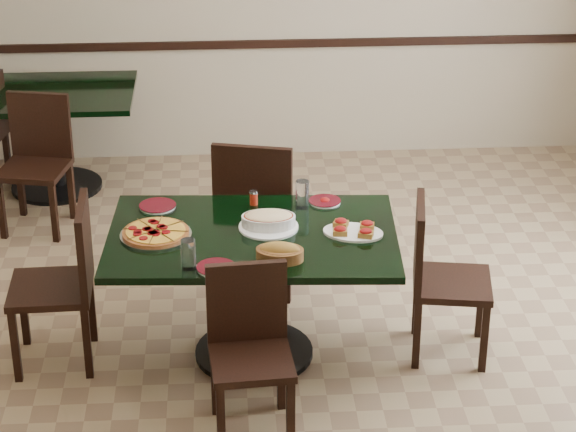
{
  "coord_description": "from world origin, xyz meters",
  "views": [
    {
      "loc": [
        -0.38,
        -5.5,
        3.39
      ],
      "look_at": [
        -0.03,
        0.0,
        0.76
      ],
      "focal_mm": 70.0,
      "sensor_mm": 36.0,
      "label": 1
    }
  ],
  "objects": [
    {
      "name": "water_glass_a",
      "position": [
        0.06,
        0.12,
        0.83
      ],
      "size": [
        0.07,
        0.07,
        0.16
      ],
      "primitive_type": "cylinder",
      "color": "white",
      "rests_on": "main_table"
    },
    {
      "name": "bruschetta_platter",
      "position": [
        0.3,
        -0.22,
        0.77
      ],
      "size": [
        0.37,
        0.31,
        0.05
      ],
      "rotation": [
        0.0,
        0.0,
        -0.3
      ],
      "color": "silver",
      "rests_on": "main_table"
    },
    {
      "name": "side_plate_far_r",
      "position": [
        0.19,
        0.18,
        0.76
      ],
      "size": [
        0.18,
        0.18,
        0.03
      ],
      "rotation": [
        0.0,
        0.0,
        -0.24
      ],
      "color": "silver",
      "rests_on": "main_table"
    },
    {
      "name": "pepper_shaker",
      "position": [
        -0.21,
        0.18,
        0.79
      ],
      "size": [
        0.05,
        0.05,
        0.08
      ],
      "color": "#AA2712",
      "rests_on": "main_table"
    },
    {
      "name": "lasagna_casserole",
      "position": [
        -0.14,
        -0.13,
        0.8
      ],
      "size": [
        0.32,
        0.32,
        0.09
      ],
      "rotation": [
        0.0,
        0.0,
        -0.03
      ],
      "color": "silver",
      "rests_on": "main_table"
    },
    {
      "name": "chair_far",
      "position": [
        -0.18,
        0.53,
        0.57
      ],
      "size": [
        0.57,
        0.57,
        1.0
      ],
      "rotation": [
        0.0,
        0.0,
        2.9
      ],
      "color": "black",
      "rests_on": "floor"
    },
    {
      "name": "room_shell",
      "position": [
        1.02,
        1.73,
        1.17
      ],
      "size": [
        5.5,
        5.5,
        5.5
      ],
      "color": "white",
      "rests_on": "floor"
    },
    {
      "name": "floor",
      "position": [
        0.0,
        0.0,
        0.0
      ],
      "size": [
        5.5,
        5.5,
        0.0
      ],
      "primitive_type": "plane",
      "color": "#89724F",
      "rests_on": "ground"
    },
    {
      "name": "napkin_setting",
      "position": [
        -0.44,
        -0.57,
        0.75
      ],
      "size": [
        0.18,
        0.18,
        0.01
      ],
      "rotation": [
        0.0,
        0.0,
        0.38
      ],
      "color": "silver",
      "rests_on": "main_table"
    },
    {
      "name": "back_chair_near",
      "position": [
        -1.62,
        1.59,
        0.51
      ],
      "size": [
        0.5,
        0.5,
        0.91
      ],
      "rotation": [
        0.0,
        0.0,
        -0.21
      ],
      "color": "black",
      "rests_on": "floor"
    },
    {
      "name": "chair_right",
      "position": [
        0.77,
        -0.21,
        0.5
      ],
      "size": [
        0.48,
        0.48,
        0.9
      ],
      "rotation": [
        0.0,
        0.0,
        1.41
      ],
      "color": "black",
      "rests_on": "floor"
    },
    {
      "name": "bread_basket",
      "position": [
        -0.1,
        -0.49,
        0.79
      ],
      "size": [
        0.27,
        0.2,
        0.1
      ],
      "rotation": [
        0.0,
        0.0,
        -0.16
      ],
      "color": "brown",
      "rests_on": "main_table"
    },
    {
      "name": "pepperoni_pizza",
      "position": [
        -0.73,
        -0.18,
        0.77
      ],
      "size": [
        0.38,
        0.38,
        0.04
      ],
      "rotation": [
        0.0,
        0.0,
        -0.16
      ],
      "color": "silver",
      "rests_on": "main_table"
    },
    {
      "name": "chair_left",
      "position": [
        -1.22,
        -0.17,
        0.52
      ],
      "size": [
        0.45,
        0.45,
        0.93
      ],
      "rotation": [
        0.0,
        0.0,
        -1.54
      ],
      "color": "black",
      "rests_on": "floor"
    },
    {
      "name": "chair_near",
      "position": [
        -0.27,
        -0.81,
        0.47
      ],
      "size": [
        0.43,
        0.43,
        0.85
      ],
      "rotation": [
        0.0,
        0.0,
        0.08
      ],
      "color": "black",
      "rests_on": "floor"
    },
    {
      "name": "side_plate_near",
      "position": [
        -0.42,
        -0.57,
        0.76
      ],
      "size": [
        0.2,
        0.2,
        0.02
      ],
      "rotation": [
        0.0,
        0.0,
        -0.0
      ],
      "color": "silver",
      "rests_on": "main_table"
    },
    {
      "name": "water_glass_b",
      "position": [
        -0.55,
        -0.56,
        0.83
      ],
      "size": [
        0.07,
        0.07,
        0.16
      ],
      "primitive_type": "cylinder",
      "color": "white",
      "rests_on": "main_table"
    },
    {
      "name": "back_table",
      "position": [
        -1.6,
        2.18,
        0.52
      ],
      "size": [
        1.22,
        0.88,
        0.75
      ],
      "rotation": [
        0.0,
        0.0,
        0.0
      ],
      "color": "black",
      "rests_on": "floor"
    },
    {
      "name": "side_plate_far_l",
      "position": [
        -0.74,
        0.17,
        0.76
      ],
      "size": [
        0.21,
        0.21,
        0.02
      ],
      "rotation": [
        0.0,
        0.0,
        0.11
      ],
      "color": "silver",
      "rests_on": "main_table"
    },
    {
      "name": "main_table",
      "position": [
        -0.23,
        -0.19,
        0.57
      ],
      "size": [
        1.58,
        1.07,
        0.75
      ],
      "rotation": [
        0.0,
        0.0,
        -0.06
      ],
      "color": "black",
      "rests_on": "floor"
    }
  ]
}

